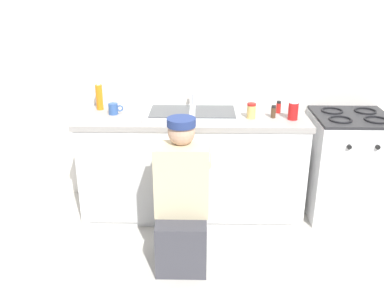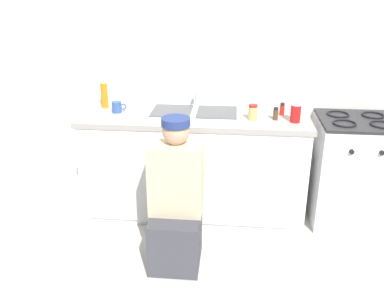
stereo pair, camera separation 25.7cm
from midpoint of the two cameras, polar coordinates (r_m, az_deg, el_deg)
name	(u,v)px [view 2 (the right image)]	position (r m, az deg, el deg)	size (l,w,h in m)	color
ground_plane	(191,227)	(3.72, 1.86, -11.03)	(12.00, 12.00, 0.00)	beige
back_wall	(198,66)	(3.86, 2.77, 10.29)	(6.00, 0.10, 2.50)	silver
counter_cabinet	(194,167)	(3.77, 2.24, -3.11)	(1.89, 0.62, 0.86)	white
countertop	(194,118)	(3.61, 2.36, 3.49)	(1.93, 0.62, 0.04)	#9E9993
sink_double_basin	(194,113)	(3.60, 2.37, 4.12)	(0.80, 0.44, 0.19)	silver
stove_range	(351,170)	(3.93, 22.25, -3.29)	(0.63, 0.62, 0.93)	white
plumber_person	(176,205)	(3.11, 0.21, -8.22)	(0.42, 0.61, 1.10)	#3F3F47
spice_bottle_red	(282,109)	(3.70, 13.89, 4.51)	(0.04, 0.04, 0.10)	red
coffee_mug	(117,107)	(3.70, -8.01, 4.89)	(0.13, 0.08, 0.10)	#335699
spice_bottle_pepper	(276,114)	(3.57, 13.13, 3.93)	(0.04, 0.04, 0.10)	#513823
condiment_jar	(253,112)	(3.52, 10.20, 4.17)	(0.07, 0.07, 0.13)	#DBB760
soap_bottle_orange	(104,95)	(3.85, -9.74, 6.44)	(0.06, 0.06, 0.25)	orange
soda_cup_red	(296,113)	(3.54, 15.68, 3.98)	(0.08, 0.08, 0.15)	red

